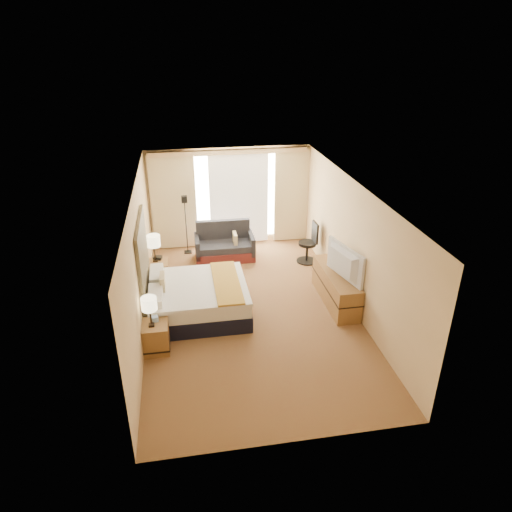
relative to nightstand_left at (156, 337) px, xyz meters
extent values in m
cube|color=#582119|center=(1.87, 1.05, -0.28)|extent=(4.20, 7.00, 0.02)
cube|color=white|center=(1.87, 1.05, 2.33)|extent=(4.20, 7.00, 0.02)
cube|color=#E6BE8C|center=(1.87, 4.55, 1.02)|extent=(4.20, 0.02, 2.60)
cube|color=#E6BE8C|center=(1.87, -2.45, 1.02)|extent=(4.20, 0.02, 2.60)
cube|color=#E6BE8C|center=(-0.23, 1.05, 1.02)|extent=(0.02, 7.00, 2.60)
cube|color=#E6BE8C|center=(3.97, 1.05, 1.02)|extent=(0.02, 7.00, 2.60)
cube|color=black|center=(-0.19, 1.25, 1.01)|extent=(0.06, 1.85, 1.50)
cube|color=olive|center=(0.00, 0.00, 0.00)|extent=(0.45, 0.52, 0.55)
cube|color=olive|center=(0.00, 2.50, 0.00)|extent=(0.45, 0.52, 0.55)
cube|color=olive|center=(3.70, 1.05, 0.07)|extent=(0.50, 1.80, 0.70)
cube|color=white|center=(2.12, 4.52, 1.04)|extent=(2.30, 0.02, 2.30)
cube|color=beige|center=(0.42, 4.43, 0.99)|extent=(1.15, 0.09, 2.50)
cube|color=beige|center=(3.52, 4.43, 0.99)|extent=(0.90, 0.09, 2.50)
cube|color=silver|center=(2.12, 4.48, 0.99)|extent=(1.55, 0.04, 2.50)
cube|color=#E6BE8C|center=(1.87, 4.39, 2.25)|extent=(4.00, 0.16, 0.12)
cube|color=black|center=(0.82, 1.08, -0.11)|extent=(1.94, 1.76, 0.32)
cube|color=white|center=(0.82, 1.08, 0.19)|extent=(1.90, 1.71, 0.28)
cube|color=white|center=(0.89, 1.08, 0.35)|extent=(1.78, 1.78, 0.06)
cube|color=#B38229|center=(1.39, 1.08, 0.40)|extent=(0.51, 1.78, 0.04)
cube|color=white|center=(0.01, 0.65, 0.47)|extent=(0.26, 0.72, 0.17)
cube|color=white|center=(0.01, 1.50, 0.47)|extent=(0.26, 0.72, 0.17)
cube|color=beige|center=(0.14, 1.08, 0.50)|extent=(0.09, 0.39, 0.33)
cube|color=maroon|center=(1.61, 3.55, -0.14)|extent=(1.48, 0.80, 0.26)
cube|color=#29292D|center=(1.61, 3.50, 0.07)|extent=(1.37, 0.64, 0.17)
cube|color=#29292D|center=(1.62, 3.87, 0.36)|extent=(1.37, 0.16, 0.58)
cube|color=#29292D|center=(0.93, 3.56, 0.10)|extent=(0.11, 0.79, 0.47)
cube|color=#29292D|center=(2.30, 3.55, 0.10)|extent=(0.11, 0.79, 0.47)
cube|color=beige|center=(1.88, 3.50, 0.25)|extent=(0.09, 0.37, 0.34)
cube|color=black|center=(0.69, 4.07, -0.26)|extent=(0.19, 0.19, 0.02)
cylinder|color=black|center=(0.69, 4.07, 0.43)|extent=(0.02, 0.02, 1.37)
cube|color=black|center=(0.69, 4.07, 1.19)|extent=(0.14, 0.14, 0.16)
cylinder|color=black|center=(3.62, 3.02, -0.26)|extent=(0.50, 0.50, 0.03)
cylinder|color=black|center=(3.62, 3.02, -0.01)|extent=(0.06, 0.06, 0.45)
cylinder|color=black|center=(3.62, 3.02, 0.22)|extent=(0.44, 0.44, 0.07)
cube|color=black|center=(3.80, 3.03, 0.51)|extent=(0.06, 0.40, 0.50)
cube|color=black|center=(-0.05, -0.05, 0.29)|extent=(0.10, 0.10, 0.04)
cylinder|color=black|center=(-0.05, -0.05, 0.48)|extent=(0.03, 0.03, 0.34)
cylinder|color=#FFF3BF|center=(-0.05, -0.05, 0.73)|extent=(0.27, 0.27, 0.23)
cube|color=black|center=(-0.05, 2.53, 0.30)|extent=(0.11, 0.11, 0.04)
cylinder|color=black|center=(-0.05, 2.53, 0.51)|extent=(0.03, 0.03, 0.37)
cylinder|color=#FFF3BF|center=(-0.05, 2.53, 0.78)|extent=(0.30, 0.30, 0.26)
cube|color=#90B1DE|center=(0.01, 0.09, 0.32)|extent=(0.13, 0.13, 0.10)
cube|color=black|center=(-0.01, 2.63, 0.31)|extent=(0.21, 0.18, 0.07)
imported|color=black|center=(3.65, 0.81, 0.77)|extent=(0.45, 1.19, 0.69)
camera|label=1|loc=(0.63, -6.91, 4.84)|focal=32.00mm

